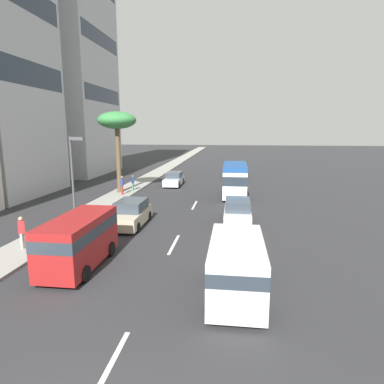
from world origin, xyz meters
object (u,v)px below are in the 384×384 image
Objects in this scene: pedestrian_mid_block at (122,184)px; palm_tree at (117,122)px; car_fifth at (237,212)px; street_lamp at (74,171)px; car_lead at (174,179)px; van_fourth at (236,265)px; car_sixth at (238,172)px; car_seventh at (131,214)px; pedestrian_by_tree at (133,182)px; minibus_second at (235,179)px; van_third at (79,239)px; pedestrian_near_lamp at (22,231)px.

pedestrian_mid_block is 0.23× the size of palm_tree.
street_lamp is at bearing 104.63° from car_fifth.
car_lead is 0.95× the size of car_fifth.
car_fifth is 13.60m from pedestrian_mid_block.
van_fourth reaches higher than pedestrian_mid_block.
car_seventh reaches higher than car_sixth.
pedestrian_by_tree is (20.65, 10.45, -0.29)m from van_fourth.
car_lead is at bearing 51.48° from minibus_second.
car_sixth is at bearing 165.84° from van_third.
minibus_second reaches higher than car_sixth.
car_fifth is at bearing -0.75° from van_fourth.
palm_tree is at bearing 89.73° from minibus_second.
car_lead is 0.57× the size of palm_tree.
street_lamp is (-11.85, -1.29, -3.20)m from palm_tree.
minibus_second is 15.68m from street_lamp.
van_fourth is (-19.48, -0.05, -0.43)m from minibus_second.
car_seventh is (-23.14, 7.31, 0.01)m from car_sixth.
minibus_second is 3.45× the size of pedestrian_mid_block.
palm_tree reaches higher than van_fourth.
pedestrian_by_tree is (-11.41, 10.79, 0.22)m from car_sixth.
car_fifth is at bearing 178.68° from pedestrian_near_lamp.
palm_tree reaches higher than car_fifth.
minibus_second reaches higher than van_third.
palm_tree is at bearing -157.03° from car_seventh.
car_fifth is at bearing 25.87° from car_lead.
van_fourth reaches higher than car_fifth.
car_sixth is (12.57, -0.39, -0.94)m from minibus_second.
minibus_second is 1.07× the size of street_lamp.
pedestrian_mid_block reaches higher than pedestrian_near_lamp.
pedestrian_by_tree is at bearing 45.86° from car_fifth.
van_third is at bearing -26.40° from pedestrian_by_tree.
van_third reaches higher than pedestrian_near_lamp.
street_lamp reaches higher than minibus_second.
car_sixth is 17.61m from pedestrian_mid_block.
car_fifth is 13.24m from pedestrian_near_lamp.
pedestrian_by_tree reaches higher than car_lead.
car_lead is 0.90× the size of van_third.
van_fourth is at bearing -156.90° from pedestrian_mid_block.
car_fifth is at bearing -178.83° from minibus_second.
van_third is 0.86× the size of street_lamp.
pedestrian_mid_block is at bearing 95.55° from minibus_second.
pedestrian_mid_block reaches higher than car_sixth.
van_fourth is at bearing -179.85° from minibus_second.
pedestrian_mid_block reaches higher than pedestrian_by_tree.
car_lead is at bearing -10.65° from street_lamp.
street_lamp is (-11.79, 10.13, 2.09)m from minibus_second.
van_third is at bearing -0.80° from car_lead.
car_seventh is at bearing 38.04° from van_fourth.
pedestrian_by_tree is (-4.31, 3.51, 0.26)m from car_lead.
van_third reaches higher than pedestrian_mid_block.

